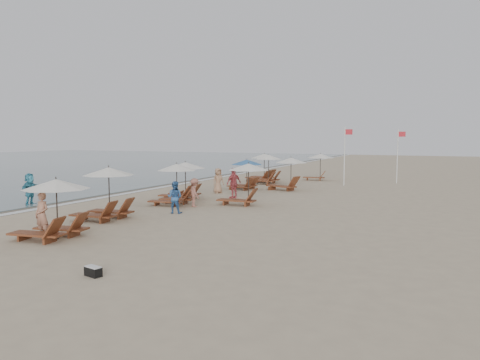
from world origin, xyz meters
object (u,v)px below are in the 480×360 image
at_px(beachgoer_far_a, 234,183).
at_px(waterline_walker, 30,189).
at_px(lounger_station_0, 52,209).
at_px(beachgoer_near, 42,215).
at_px(beachgoer_mid_a, 175,197).
at_px(lounger_station_5, 265,171).
at_px(inland_station_1, 286,172).
at_px(inland_station_2, 318,163).
at_px(lounger_station_4, 244,173).
at_px(beachgoer_far_b, 218,181).
at_px(duffel_bag, 93,271).
at_px(beachgoer_mid_b, 195,193).
at_px(lounger_station_1, 105,195).
at_px(lounger_station_6, 261,168).
at_px(lounger_station_2, 173,184).
at_px(flag_pole_near, 345,153).
at_px(inland_station_0, 243,180).
at_px(lounger_station_3, 182,180).

height_order(beachgoer_far_a, waterline_walker, beachgoer_far_a).
xyz_separation_m(lounger_station_0, beachgoer_near, (-0.52, 0.02, -0.26)).
bearing_deg(beachgoer_mid_a, lounger_station_5, -95.77).
height_order(inland_station_1, inland_station_2, same).
relative_size(lounger_station_4, waterline_walker, 1.43).
bearing_deg(lounger_station_5, beachgoer_far_b, -94.35).
bearing_deg(lounger_station_0, duffel_bag, -32.91).
bearing_deg(beachgoer_mid_b, duffel_bag, 149.09).
bearing_deg(lounger_station_5, beachgoer_mid_a, -85.38).
distance_m(lounger_station_1, duffel_bag, 8.60).
bearing_deg(inland_station_1, lounger_station_6, 125.69).
xyz_separation_m(inland_station_1, beachgoer_mid_b, (-1.89, -9.14, -0.53)).
height_order(lounger_station_2, lounger_station_5, lounger_station_5).
relative_size(lounger_station_5, beachgoer_far_a, 1.45).
height_order(inland_station_2, flag_pole_near, flag_pole_near).
relative_size(lounger_station_6, beachgoer_mid_b, 1.80).
bearing_deg(beachgoer_mid_b, inland_station_1, -60.06).
bearing_deg(inland_station_1, lounger_station_4, -166.73).
distance_m(inland_station_0, waterline_walker, 11.42).
bearing_deg(beachgoer_near, inland_station_1, 83.17).
relative_size(lounger_station_2, inland_station_0, 0.89).
xyz_separation_m(beachgoer_mid_a, flag_pole_near, (4.74, 16.08, 1.68)).
height_order(lounger_station_2, inland_station_1, inland_station_1).
xyz_separation_m(lounger_station_4, beachgoer_far_b, (-0.65, -2.72, -0.30)).
relative_size(lounger_station_4, duffel_bag, 4.72).
bearing_deg(lounger_station_3, lounger_station_6, 90.04).
xyz_separation_m(lounger_station_5, lounger_station_6, (-1.15, 2.11, 0.09)).
xyz_separation_m(beachgoer_mid_a, duffel_bag, (3.48, -9.41, -0.63)).
bearing_deg(beachgoer_mid_b, lounger_station_1, 112.29).
height_order(lounger_station_1, duffel_bag, lounger_station_1).
relative_size(lounger_station_6, beachgoer_far_a, 1.48).
relative_size(lounger_station_4, lounger_station_6, 0.91).
bearing_deg(beachgoer_near, beachgoer_mid_a, 80.53).
bearing_deg(flag_pole_near, beachgoer_far_b, -128.35).
xyz_separation_m(lounger_station_0, beachgoer_mid_b, (0.82, 8.67, -0.33)).
bearing_deg(beachgoer_mid_a, waterline_walker, -4.38).
relative_size(lounger_station_3, beachgoer_mid_b, 1.76).
relative_size(lounger_station_2, beachgoer_mid_b, 1.64).
bearing_deg(lounger_station_0, inland_station_0, 74.43).
xyz_separation_m(lounger_station_6, duffel_bag, (5.84, -26.40, -0.95)).
height_order(inland_station_1, waterline_walker, inland_station_1).
height_order(lounger_station_2, waterline_walker, lounger_station_2).
bearing_deg(beachgoer_near, lounger_station_3, 97.90).
relative_size(lounger_station_4, inland_station_0, 0.89).
bearing_deg(beachgoer_mid_b, lounger_station_2, 35.58).
bearing_deg(lounger_station_5, lounger_station_0, -89.39).
bearing_deg(duffel_bag, beachgoer_far_b, 106.76).
height_order(lounger_station_0, duffel_bag, lounger_station_0).
bearing_deg(beachgoer_mid_b, lounger_station_5, -43.64).
height_order(lounger_station_1, inland_station_0, lounger_station_1).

